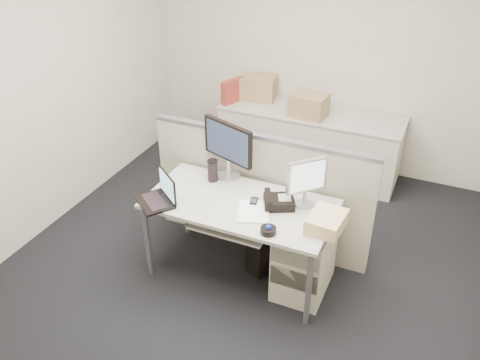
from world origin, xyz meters
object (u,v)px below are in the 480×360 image
at_px(laptop, 153,190).
at_px(desk_phone, 279,202).
at_px(desk, 240,209).
at_px(monitor_main, 228,151).

xyz_separation_m(laptop, desk_phone, (0.92, 0.36, -0.08)).
bearing_deg(desk, laptop, -155.70).
bearing_deg(laptop, desk_phone, 58.59).
distance_m(desk, monitor_main, 0.52).
bearing_deg(desk_phone, desk, 169.07).
relative_size(desk, monitor_main, 2.91).
relative_size(monitor_main, desk_phone, 2.19).
bearing_deg(desk_phone, monitor_main, 130.56).
bearing_deg(laptop, desk, 61.52).
relative_size(desk, desk_phone, 6.37).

